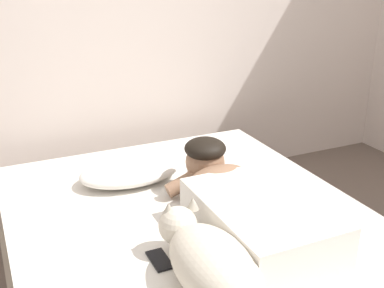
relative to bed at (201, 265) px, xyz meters
name	(u,v)px	position (x,y,z in m)	size (l,w,h in m)	color
bed	(201,265)	(0.00, 0.00, 0.00)	(1.58, 2.09, 0.39)	gray
pillow	(130,171)	(-0.14, 0.55, 0.25)	(0.52, 0.32, 0.11)	white
person_lying	(243,203)	(0.17, -0.06, 0.30)	(0.43, 0.92, 0.27)	silver
dog	(209,260)	(-0.15, -0.36, 0.30)	(0.26, 0.57, 0.21)	beige
coffee_cup	(196,179)	(0.14, 0.36, 0.23)	(0.12, 0.09, 0.07)	white
cell_phone	(160,260)	(-0.25, -0.16, 0.20)	(0.07, 0.14, 0.01)	black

